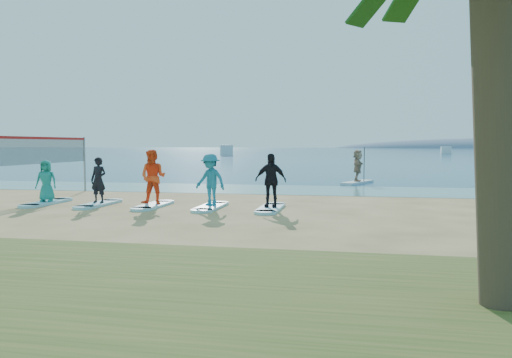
% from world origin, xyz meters
% --- Properties ---
extents(ground, '(600.00, 600.00, 0.00)m').
position_xyz_m(ground, '(0.00, 0.00, 0.00)').
color(ground, tan).
rests_on(ground, ground).
extents(shallow_water, '(600.00, 600.00, 0.00)m').
position_xyz_m(shallow_water, '(0.00, 10.50, 0.01)').
color(shallow_water, teal).
rests_on(shallow_water, ground).
extents(ocean, '(600.00, 600.00, 0.00)m').
position_xyz_m(ocean, '(0.00, 160.00, 0.01)').
color(ocean, navy).
rests_on(ocean, ground).
extents(volleyball_net, '(0.14, 9.09, 2.50)m').
position_xyz_m(volleyball_net, '(-7.78, 3.46, 1.90)').
color(volleyball_net, gray).
rests_on(volleyball_net, ground).
extents(paddleboard, '(1.84, 3.03, 0.12)m').
position_xyz_m(paddleboard, '(4.62, 15.12, 0.06)').
color(paddleboard, silver).
rests_on(paddleboard, ground).
extents(paddleboarder, '(0.63, 1.65, 1.75)m').
position_xyz_m(paddleboarder, '(4.62, 15.12, 0.99)').
color(paddleboarder, tan).
rests_on(paddleboarder, paddleboard).
extents(boat_offshore_a, '(4.07, 7.16, 2.03)m').
position_xyz_m(boat_offshore_a, '(-19.24, 77.92, 0.00)').
color(boat_offshore_a, silver).
rests_on(boat_offshore_a, ground).
extents(boat_offshore_b, '(2.84, 5.53, 1.62)m').
position_xyz_m(boat_offshore_b, '(26.01, 113.15, 0.00)').
color(boat_offshore_b, silver).
rests_on(boat_offshore_b, ground).
extents(surfboard_0, '(0.70, 2.20, 0.09)m').
position_xyz_m(surfboard_0, '(-6.58, 3.17, 0.04)').
color(surfboard_0, '#92D3E2').
rests_on(surfboard_0, ground).
extents(student_0, '(0.83, 0.64, 1.51)m').
position_xyz_m(student_0, '(-6.58, 3.17, 0.85)').
color(student_0, '#1B8678').
rests_on(student_0, surfboard_0).
extents(surfboard_1, '(0.70, 2.20, 0.09)m').
position_xyz_m(surfboard_1, '(-4.50, 3.17, 0.04)').
color(surfboard_1, '#92D3E2').
rests_on(surfboard_1, ground).
extents(student_1, '(0.64, 0.46, 1.63)m').
position_xyz_m(student_1, '(-4.50, 3.17, 0.90)').
color(student_1, black).
rests_on(student_1, surfboard_1).
extents(surfboard_2, '(0.70, 2.20, 0.09)m').
position_xyz_m(surfboard_2, '(-2.43, 3.17, 0.04)').
color(surfboard_2, '#92D3E2').
rests_on(surfboard_2, ground).
extents(student_2, '(0.93, 0.73, 1.90)m').
position_xyz_m(student_2, '(-2.43, 3.17, 1.04)').
color(student_2, '#FF491A').
rests_on(student_2, surfboard_2).
extents(surfboard_3, '(0.70, 2.20, 0.09)m').
position_xyz_m(surfboard_3, '(-0.36, 3.17, 0.04)').
color(surfboard_3, '#92D3E2').
rests_on(surfboard_3, ground).
extents(student_3, '(1.29, 0.99, 1.76)m').
position_xyz_m(student_3, '(-0.36, 3.17, 0.97)').
color(student_3, teal).
rests_on(student_3, surfboard_3).
extents(surfboard_4, '(0.70, 2.20, 0.09)m').
position_xyz_m(surfboard_4, '(1.71, 3.17, 0.04)').
color(surfboard_4, '#92D3E2').
rests_on(surfboard_4, ground).
extents(student_4, '(1.06, 0.48, 1.78)m').
position_xyz_m(student_4, '(1.71, 3.17, 0.98)').
color(student_4, black).
rests_on(student_4, surfboard_4).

